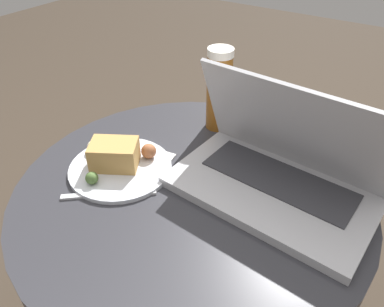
{
  "coord_description": "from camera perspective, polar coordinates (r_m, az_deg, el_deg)",
  "views": [
    {
      "loc": [
        0.3,
        -0.46,
        0.98
      ],
      "look_at": [
        -0.01,
        0.01,
        0.57
      ],
      "focal_mm": 35.0,
      "sensor_mm": 36.0,
      "label": 1
    }
  ],
  "objects": [
    {
      "name": "laptop",
      "position": [
        0.72,
        13.04,
        -2.52
      ],
      "size": [
        0.39,
        0.24,
        0.22
      ],
      "color": "#B2B2B7",
      "rests_on": "table"
    },
    {
      "name": "beer_glass",
      "position": [
        0.87,
        4.13,
        9.69
      ],
      "size": [
        0.06,
        0.06,
        0.2
      ],
      "color": "brown",
      "rests_on": "table"
    },
    {
      "name": "snack_plate",
      "position": [
        0.78,
        -11.2,
        -1.17
      ],
      "size": [
        0.21,
        0.21,
        0.06
      ],
      "color": "silver",
      "rests_on": "table"
    },
    {
      "name": "table",
      "position": [
        0.83,
        -0.03,
        -11.8
      ],
      "size": [
        0.69,
        0.69,
        0.5
      ],
      "color": "#515156",
      "rests_on": "ground_plane"
    },
    {
      "name": "napkin",
      "position": [
        0.81,
        -10.26,
        -1.01
      ],
      "size": [
        0.2,
        0.15,
        0.0
      ],
      "color": "white",
      "rests_on": "table"
    },
    {
      "name": "fork",
      "position": [
        0.73,
        -11.4,
        -5.91
      ],
      "size": [
        0.15,
        0.13,
        0.0
      ],
      "color": "silver",
      "rests_on": "table"
    }
  ]
}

